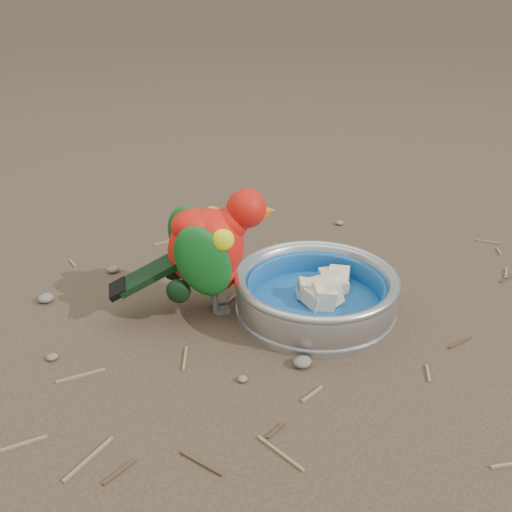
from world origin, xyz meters
TOP-DOWN VIEW (x-y plane):
  - ground at (0.00, 0.00)m, footprint 60.00×60.00m
  - food_bowl at (0.03, 0.07)m, footprint 0.23×0.23m
  - bowl_wall at (0.03, 0.07)m, footprint 0.23×0.23m
  - fruit_wedges at (0.03, 0.07)m, footprint 0.14×0.14m
  - lory_parrot at (-0.10, 0.16)m, footprint 0.23×0.16m
  - ground_debris at (0.04, 0.03)m, footprint 0.90×0.80m

SIDE VIEW (x-z plane):
  - ground at x=0.00m, z-range 0.00..0.00m
  - ground_debris at x=0.04m, z-range 0.00..0.01m
  - food_bowl at x=0.03m, z-range 0.00..0.02m
  - fruit_wedges at x=0.03m, z-range 0.02..0.05m
  - bowl_wall at x=0.03m, z-range 0.02..0.06m
  - lory_parrot at x=-0.10m, z-range 0.00..0.17m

